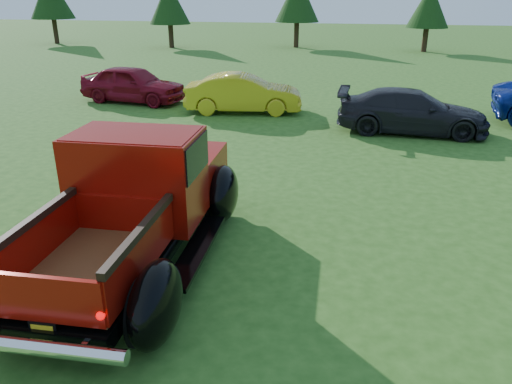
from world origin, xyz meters
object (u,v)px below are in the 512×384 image
at_px(tree_west, 169,3).
at_px(show_car_grey, 412,111).
at_px(show_car_yellow, 243,93).
at_px(tree_mid_right, 429,6).
at_px(show_car_red, 133,84).
at_px(pickup_truck, 140,197).

xyz_separation_m(tree_west, show_car_grey, (15.42, -20.93, -2.47)).
relative_size(show_car_yellow, show_car_grey, 0.91).
bearing_deg(tree_mid_right, show_car_red, -122.72).
relative_size(tree_mid_right, show_car_grey, 1.01).
distance_m(pickup_truck, show_car_yellow, 10.11).
distance_m(tree_west, show_car_grey, 26.12).
distance_m(tree_west, show_car_yellow, 21.91).
bearing_deg(tree_west, show_car_yellow, -62.88).
distance_m(pickup_truck, show_car_red, 12.07).
height_order(show_car_yellow, show_car_grey, show_car_yellow).
height_order(tree_west, pickup_truck, tree_west).
xyz_separation_m(tree_west, tree_mid_right, (18.00, 1.00, -0.14)).
distance_m(tree_mid_right, show_car_red, 23.33).
xyz_separation_m(tree_west, show_car_red, (5.45, -18.54, -2.43)).
distance_m(tree_west, tree_mid_right, 18.03).
bearing_deg(show_car_yellow, show_car_red, 70.25).
bearing_deg(show_car_grey, tree_mid_right, -4.85).
height_order(tree_mid_right, show_car_grey, tree_mid_right).
relative_size(tree_mid_right, show_car_yellow, 1.10).
bearing_deg(tree_west, show_car_red, -73.62).
xyz_separation_m(tree_mid_right, show_car_grey, (-2.58, -21.93, -2.34)).
xyz_separation_m(show_car_red, show_car_grey, (9.97, -2.40, -0.05)).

